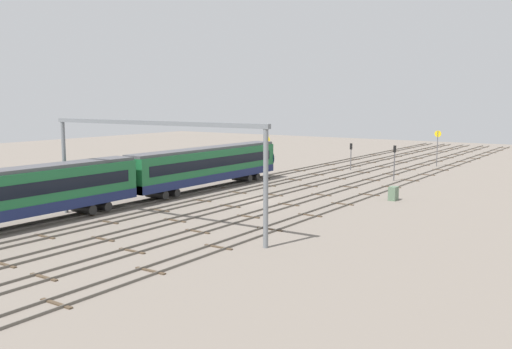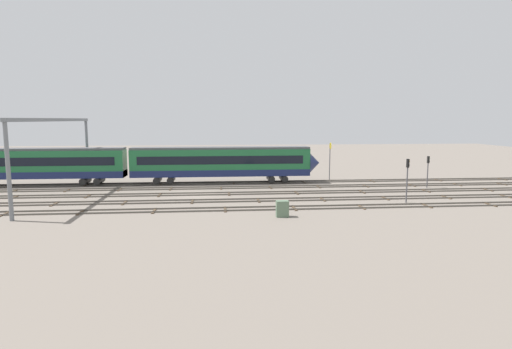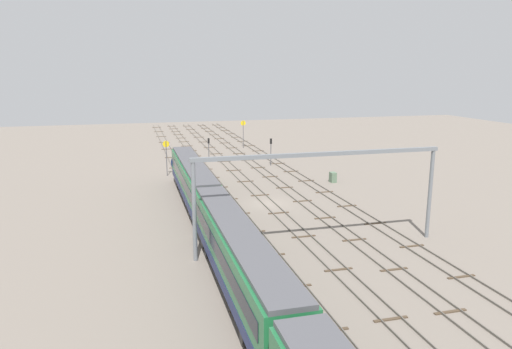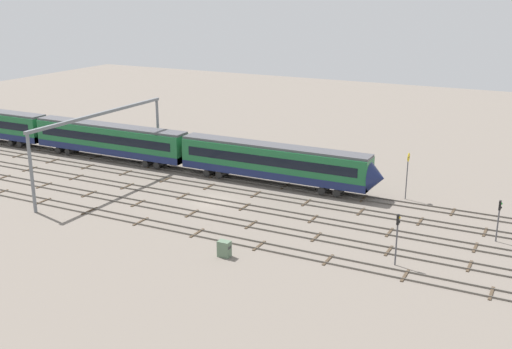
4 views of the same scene
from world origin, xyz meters
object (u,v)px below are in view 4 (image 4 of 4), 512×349
Objects in this scene: overhead_gantry at (101,129)px; signal_light_trackside_departure at (499,215)px; speed_sign_mid_trackside at (408,169)px; relay_cabinet at (224,249)px; train at (46,132)px; signal_light_trackside_approach at (397,232)px.

overhead_gantry is 44.72m from signal_light_trackside_departure.
relay_cabinet is at bearing -114.69° from speed_sign_mid_trackside.
train is at bearing 153.99° from overhead_gantry.
overhead_gantry is at bearing -176.43° from signal_light_trackside_departure.
overhead_gantry reaches higher than signal_light_trackside_approach.
speed_sign_mid_trackside is 3.69× the size of relay_cabinet.
signal_light_trackside_departure is at bearing -37.67° from speed_sign_mid_trackside.
signal_light_trackside_approach is at bearing 20.30° from relay_cabinet.
speed_sign_mid_trackside is at bearing 65.31° from relay_cabinet.
signal_light_trackside_approach is at bearing -10.04° from overhead_gantry.
relay_cabinet is at bearing -159.70° from signal_light_trackside_approach.
overhead_gantry is at bearing 169.96° from signal_light_trackside_approach.
signal_light_trackside_departure is at bearing 34.69° from relay_cabinet.
overhead_gantry is 4.26× the size of speed_sign_mid_trackside.
signal_light_trackside_approach is 15.02m from relay_cabinet.
signal_light_trackside_departure is (7.08, 9.38, -0.35)m from signal_light_trackside_approach.
speed_sign_mid_trackside reaches higher than signal_light_trackside_departure.
train reaches higher than relay_cabinet.
signal_light_trackside_approach is 3.17× the size of relay_cabinet.
signal_light_trackside_approach is at bearing -127.03° from signal_light_trackside_departure.
signal_light_trackside_approach reaches higher than signal_light_trackside_departure.
signal_light_trackside_approach is (37.36, -6.61, -3.82)m from overhead_gantry.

